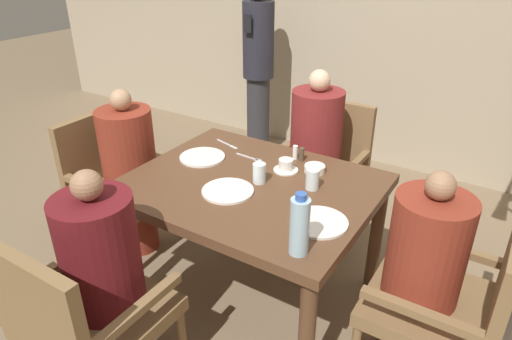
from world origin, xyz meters
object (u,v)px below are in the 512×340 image
object	(u,v)px
diner_in_right_chair	(421,276)
bowl_small	(315,169)
chair_right_side	(453,299)
glass_tall_mid	(312,179)
diner_in_far_chair	(315,155)
chair_near_corner	(81,315)
glass_tall_near	(259,173)
plate_dessert_center	(319,222)
diner_in_left_chair	(131,172)
teacup_with_saucer	(286,166)
chair_far_side	(323,163)
plate_main_left	(228,191)
plate_main_right	(202,157)
water_bottle	(300,226)
chair_left_side	(116,179)
standing_host	(258,65)
diner_in_near_chair	(105,280)

from	to	relation	value
diner_in_right_chair	bowl_small	distance (m)	0.74
chair_right_side	glass_tall_mid	xyz separation A→B (m)	(-0.72, 0.11, 0.31)
diner_in_far_chair	chair_near_corner	bearing A→B (deg)	-98.33
diner_in_far_chair	bowl_small	world-z (taller)	diner_in_far_chair
chair_near_corner	glass_tall_near	distance (m)	1.01
diner_in_far_chair	plate_dessert_center	bearing A→B (deg)	-63.89
diner_in_left_chair	glass_tall_mid	world-z (taller)	diner_in_left_chair
teacup_with_saucer	chair_right_side	bearing A→B (deg)	-12.69
chair_far_side	plate_main_left	world-z (taller)	chair_far_side
teacup_with_saucer	glass_tall_near	size ratio (longest dim) A/B	1.27
plate_main_right	plate_dessert_center	size ratio (longest dim) A/B	1.00
diner_in_far_chair	water_bottle	xyz separation A→B (m)	(0.46, -1.13, 0.27)
chair_right_side	chair_left_side	bearing A→B (deg)	180.00
teacup_with_saucer	plate_dessert_center	bearing A→B (deg)	-44.91
diner_in_far_chair	glass_tall_mid	size ratio (longest dim) A/B	11.07
chair_right_side	glass_tall_mid	distance (m)	0.80
glass_tall_near	standing_host	bearing A→B (deg)	122.05
chair_right_side	teacup_with_saucer	bearing A→B (deg)	167.31
chair_left_side	diner_in_left_chair	xyz separation A→B (m)	(0.14, 0.00, 0.08)
glass_tall_mid	chair_far_side	bearing A→B (deg)	109.87
glass_tall_near	chair_far_side	bearing A→B (deg)	92.15
chair_left_side	standing_host	size ratio (longest dim) A/B	0.55
plate_main_right	bowl_small	size ratio (longest dim) A/B	2.33
glass_tall_mid	plate_main_left	bearing A→B (deg)	-142.95
chair_left_side	chair_near_corner	bearing A→B (deg)	-49.33
plate_main_right	chair_right_side	bearing A→B (deg)	-3.94
diner_in_far_chair	plate_main_left	distance (m)	0.90
chair_left_side	water_bottle	distance (m)	1.56
standing_host	water_bottle	bearing A→B (deg)	-54.49
chair_far_side	plate_main_right	bearing A→B (deg)	-115.51
diner_in_far_chair	bowl_small	xyz separation A→B (m)	(0.22, -0.48, 0.17)
glass_tall_near	diner_in_left_chair	bearing A→B (deg)	-178.27
chair_far_side	bowl_small	xyz separation A→B (m)	(0.22, -0.62, 0.28)
diner_in_near_chair	teacup_with_saucer	distance (m)	1.04
glass_tall_near	glass_tall_mid	bearing A→B (deg)	18.26
chair_left_side	chair_right_side	world-z (taller)	same
plate_main_left	glass_tall_mid	world-z (taller)	glass_tall_mid
diner_in_left_chair	chair_left_side	bearing A→B (deg)	-180.00
standing_host	glass_tall_near	distance (m)	1.90
diner_in_left_chair	teacup_with_saucer	distance (m)	1.00
chair_right_side	water_bottle	size ratio (longest dim) A/B	3.25
chair_near_corner	teacup_with_saucer	xyz separation A→B (m)	(0.32, 1.10, 0.29)
chair_right_side	diner_in_right_chair	distance (m)	0.15
diner_in_near_chair	bowl_small	distance (m)	1.14
chair_right_side	glass_tall_near	distance (m)	1.03
plate_main_left	water_bottle	distance (m)	0.57
diner_in_near_chair	water_bottle	size ratio (longest dim) A/B	4.01
chair_far_side	glass_tall_near	distance (m)	0.92
diner_in_right_chair	teacup_with_saucer	bearing A→B (deg)	165.13
plate_dessert_center	chair_right_side	bearing A→B (deg)	14.71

